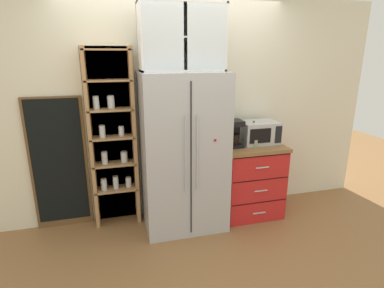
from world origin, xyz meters
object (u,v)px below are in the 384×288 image
refrigerator (183,152)px  bottle_clear (253,135)px  coffee_maker (234,133)px  mug_sage (255,143)px  mug_navy (252,141)px  microwave (259,132)px  chalkboard_menu (59,164)px

refrigerator → bottle_clear: bearing=0.5°
coffee_maker → refrigerator: bearing=-175.6°
refrigerator → bottle_clear: 0.85m
mug_sage → bottle_clear: bottle_clear is taller
mug_navy → bottle_clear: size_ratio=0.42×
microwave → mug_sage: (-0.11, -0.13, -0.09)m
coffee_maker → bottle_clear: (0.23, -0.04, -0.03)m
bottle_clear → chalkboard_menu: bearing=172.1°
mug_navy → microwave: bearing=28.3°
mug_sage → mug_navy: size_ratio=1.00×
refrigerator → mug_navy: size_ratio=14.36×
refrigerator → chalkboard_menu: refrigerator is taller
microwave → bottle_clear: bottle_clear is taller
mug_sage → mug_navy: bearing=90.2°
mug_navy → bottle_clear: 0.08m
mug_navy → chalkboard_menu: size_ratio=0.08×
chalkboard_menu → coffee_maker: bearing=-7.6°
refrigerator → mug_sage: bearing=-2.6°
refrigerator → mug_navy: (0.84, 0.03, 0.06)m
microwave → mug_navy: 0.15m
microwave → mug_navy: microwave is taller
microwave → mug_navy: size_ratio=3.62×
refrigerator → microwave: size_ratio=3.96×
refrigerator → mug_sage: refrigerator is taller
coffee_maker → mug_sage: bearing=-20.2°
refrigerator → chalkboard_menu: size_ratio=1.17×
coffee_maker → chalkboard_menu: (-1.94, 0.26, -0.29)m
refrigerator → coffee_maker: size_ratio=5.63×
refrigerator → mug_sage: (0.84, -0.04, 0.06)m
refrigerator → chalkboard_menu: (-1.33, 0.31, -0.12)m
mug_sage → chalkboard_menu: chalkboard_menu is taller
coffee_maker → mug_navy: size_ratio=2.55×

